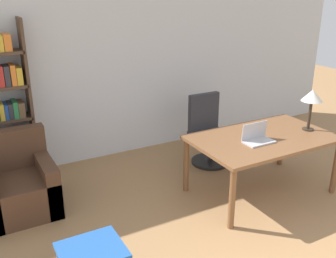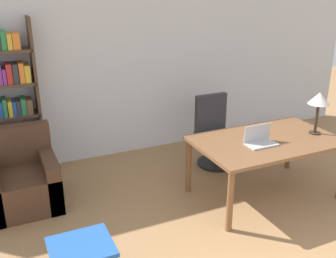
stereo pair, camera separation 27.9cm
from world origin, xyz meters
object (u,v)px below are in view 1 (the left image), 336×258
object	(u,v)px
desk	(263,143)
side_table_blue	(92,257)
armchair	(18,187)
office_chair	(208,133)
table_lamp	(312,97)
laptop	(257,138)

from	to	relation	value
desk	side_table_blue	bearing A→B (deg)	-163.71
desk	armchair	size ratio (longest dim) A/B	1.89
office_chair	table_lamp	bearing A→B (deg)	-57.72
desk	table_lamp	xyz separation A→B (m)	(0.66, -0.08, 0.50)
desk	side_table_blue	distance (m)	2.50
laptop	armchair	world-z (taller)	laptop
table_lamp	office_chair	xyz separation A→B (m)	(-0.72, 1.14, -0.73)
desk	table_lamp	size ratio (longest dim) A/B	3.30
office_chair	desk	bearing A→B (deg)	-86.55
desk	table_lamp	distance (m)	0.83
laptop	table_lamp	bearing A→B (deg)	-0.20
table_lamp	side_table_blue	distance (m)	3.20
desk	armchair	xyz separation A→B (m)	(-2.70, 0.99, -0.36)
desk	laptop	xyz separation A→B (m)	(-0.17, -0.08, 0.13)
table_lamp	side_table_blue	world-z (taller)	table_lamp
desk	office_chair	size ratio (longest dim) A/B	1.71
table_lamp	side_table_blue	size ratio (longest dim) A/B	1.01
office_chair	armchair	distance (m)	2.64
office_chair	side_table_blue	xyz separation A→B (m)	(-2.33, -1.75, -0.05)
desk	office_chair	distance (m)	1.08
desk	office_chair	bearing A→B (deg)	93.45
office_chair	armchair	size ratio (longest dim) A/B	1.10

